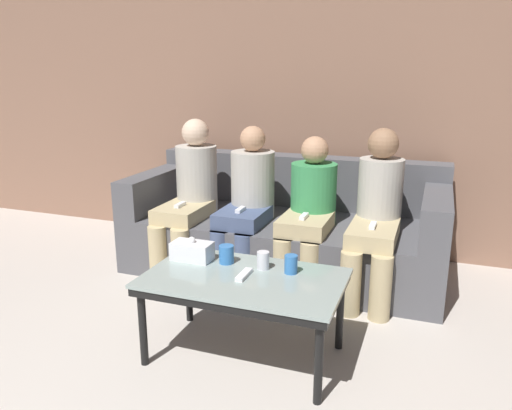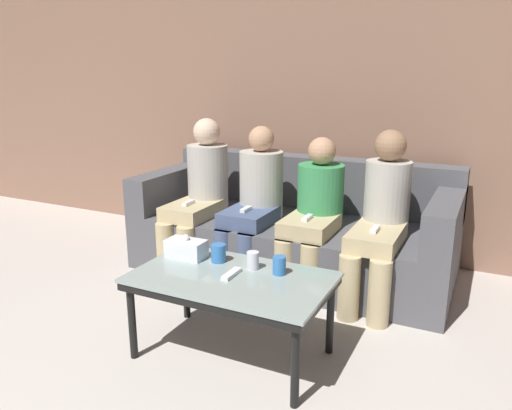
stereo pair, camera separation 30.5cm
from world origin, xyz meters
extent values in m
cube|color=#8C6651|center=(0.00, 4.23, 1.30)|extent=(12.00, 0.06, 2.60)
cube|color=#515156|center=(0.00, 3.61, 0.20)|extent=(2.28, 0.99, 0.41)
cube|color=#515156|center=(0.00, 4.00, 0.61)|extent=(2.28, 0.20, 0.40)
cube|color=#515156|center=(-1.05, 3.61, 0.55)|extent=(0.18, 0.99, 0.28)
cube|color=#515156|center=(1.05, 3.61, 0.55)|extent=(0.18, 0.99, 0.28)
cube|color=#8C9E99|center=(0.16, 2.40, 0.44)|extent=(1.00, 0.60, 0.02)
cube|color=black|center=(0.16, 2.40, 0.41)|extent=(0.98, 0.58, 0.04)
cylinder|color=black|center=(-0.30, 2.16, 0.20)|extent=(0.04, 0.04, 0.39)
cylinder|color=black|center=(0.61, 2.16, 0.20)|extent=(0.04, 0.04, 0.39)
cylinder|color=black|center=(-0.30, 2.65, 0.20)|extent=(0.04, 0.04, 0.39)
cylinder|color=black|center=(0.61, 2.65, 0.20)|extent=(0.04, 0.04, 0.39)
cylinder|color=#3372BF|center=(0.36, 2.53, 0.50)|extent=(0.07, 0.07, 0.10)
cylinder|color=#3372BF|center=(0.00, 2.54, 0.50)|extent=(0.08, 0.08, 0.10)
cylinder|color=silver|center=(0.21, 2.53, 0.50)|extent=(0.06, 0.06, 0.09)
cube|color=white|center=(-0.20, 2.52, 0.50)|extent=(0.22, 0.12, 0.10)
sphere|color=white|center=(-0.20, 2.52, 0.56)|extent=(0.04, 0.04, 0.04)
cube|color=white|center=(0.16, 2.40, 0.46)|extent=(0.04, 0.15, 0.02)
cylinder|color=tan|center=(-0.77, 3.10, 0.20)|extent=(0.13, 0.13, 0.41)
cylinder|color=tan|center=(-0.59, 3.10, 0.20)|extent=(0.13, 0.13, 0.41)
cube|color=tan|center=(-0.68, 3.33, 0.46)|extent=(0.31, 0.46, 0.10)
cylinder|color=#B7B2A8|center=(-0.68, 3.56, 0.66)|extent=(0.31, 0.31, 0.50)
sphere|color=beige|center=(-0.68, 3.56, 1.01)|extent=(0.20, 0.20, 0.20)
cube|color=white|center=(-0.68, 3.28, 0.52)|extent=(0.04, 0.12, 0.02)
cylinder|color=#47567A|center=(-0.32, 3.15, 0.20)|extent=(0.13, 0.13, 0.41)
cylinder|color=#47567A|center=(-0.14, 3.15, 0.20)|extent=(0.13, 0.13, 0.41)
cube|color=#47567A|center=(-0.23, 3.35, 0.46)|extent=(0.32, 0.41, 0.10)
cylinder|color=#B7B2A8|center=(-0.23, 3.56, 0.65)|extent=(0.32, 0.32, 0.49)
sphere|color=tan|center=(-0.23, 3.56, 0.98)|extent=(0.18, 0.18, 0.18)
cube|color=white|center=(-0.23, 3.31, 0.52)|extent=(0.04, 0.12, 0.02)
cylinder|color=tan|center=(0.14, 3.14, 0.20)|extent=(0.13, 0.13, 0.41)
cylinder|color=tan|center=(0.32, 3.14, 0.20)|extent=(0.13, 0.13, 0.41)
cube|color=tan|center=(0.23, 3.35, 0.46)|extent=(0.32, 0.42, 0.10)
cylinder|color=#388E51|center=(0.23, 3.56, 0.62)|extent=(0.32, 0.32, 0.43)
sphere|color=tan|center=(0.23, 3.56, 0.93)|extent=(0.19, 0.19, 0.19)
cube|color=white|center=(0.23, 3.30, 0.52)|extent=(0.04, 0.12, 0.02)
cylinder|color=tan|center=(0.59, 3.06, 0.20)|extent=(0.13, 0.13, 0.41)
cylinder|color=tan|center=(0.77, 3.06, 0.20)|extent=(0.13, 0.13, 0.41)
cube|color=tan|center=(0.68, 3.31, 0.46)|extent=(0.29, 0.50, 0.10)
cylinder|color=#B7B2A8|center=(0.68, 3.56, 0.65)|extent=(0.29, 0.29, 0.49)
sphere|color=#997051|center=(0.68, 3.56, 0.99)|extent=(0.20, 0.20, 0.20)
cube|color=white|center=(0.68, 3.26, 0.52)|extent=(0.04, 0.12, 0.02)
camera|label=1|loc=(1.02, 0.23, 1.46)|focal=35.00mm
camera|label=2|loc=(1.30, 0.35, 1.46)|focal=35.00mm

